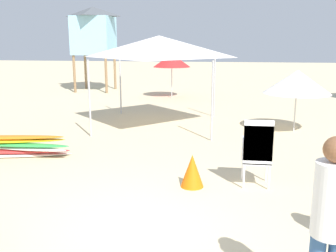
{
  "coord_description": "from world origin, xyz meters",
  "views": [
    {
      "loc": [
        1.14,
        -4.65,
        2.49
      ],
      "look_at": [
        0.24,
        2.01,
        0.98
      ],
      "focal_mm": 41.13,
      "sensor_mm": 36.0,
      "label": 1
    }
  ],
  "objects_px": {
    "stacked_plastic_chairs": "(257,148)",
    "popup_canopy": "(159,47)",
    "lifeguard_tower": "(94,31)",
    "beach_umbrella_far": "(172,60)",
    "traffic_cone_near": "(192,171)",
    "surfboard_pile": "(13,146)",
    "beach_umbrella_left": "(297,82)",
    "lifeguard_near_center": "(330,219)"
  },
  "relations": [
    {
      "from": "stacked_plastic_chairs",
      "to": "surfboard_pile",
      "type": "distance_m",
      "value": 5.19
    },
    {
      "from": "stacked_plastic_chairs",
      "to": "lifeguard_near_center",
      "type": "distance_m",
      "value": 3.24
    },
    {
      "from": "traffic_cone_near",
      "to": "lifeguard_near_center",
      "type": "bearing_deg",
      "value": -65.53
    },
    {
      "from": "popup_canopy",
      "to": "traffic_cone_near",
      "type": "relative_size",
      "value": 5.58
    },
    {
      "from": "stacked_plastic_chairs",
      "to": "surfboard_pile",
      "type": "relative_size",
      "value": 0.46
    },
    {
      "from": "beach_umbrella_left",
      "to": "lifeguard_near_center",
      "type": "bearing_deg",
      "value": -98.24
    },
    {
      "from": "beach_umbrella_left",
      "to": "beach_umbrella_far",
      "type": "distance_m",
      "value": 7.24
    },
    {
      "from": "stacked_plastic_chairs",
      "to": "surfboard_pile",
      "type": "height_order",
      "value": "stacked_plastic_chairs"
    },
    {
      "from": "lifeguard_tower",
      "to": "traffic_cone_near",
      "type": "bearing_deg",
      "value": -64.94
    },
    {
      "from": "beach_umbrella_far",
      "to": "lifeguard_near_center",
      "type": "bearing_deg",
      "value": -77.2
    },
    {
      "from": "surfboard_pile",
      "to": "stacked_plastic_chairs",
      "type": "bearing_deg",
      "value": -11.89
    },
    {
      "from": "popup_canopy",
      "to": "beach_umbrella_far",
      "type": "xyz_separation_m",
      "value": [
        -0.34,
        5.66,
        -0.68
      ]
    },
    {
      "from": "stacked_plastic_chairs",
      "to": "beach_umbrella_far",
      "type": "height_order",
      "value": "beach_umbrella_far"
    },
    {
      "from": "lifeguard_near_center",
      "to": "popup_canopy",
      "type": "xyz_separation_m",
      "value": [
        -2.72,
        7.83,
        1.31
      ]
    },
    {
      "from": "lifeguard_near_center",
      "to": "lifeguard_tower",
      "type": "xyz_separation_m",
      "value": [
        -7.09,
        15.25,
        1.92
      ]
    },
    {
      "from": "lifeguard_tower",
      "to": "beach_umbrella_left",
      "type": "distance_m",
      "value": 11.33
    },
    {
      "from": "traffic_cone_near",
      "to": "stacked_plastic_chairs",
      "type": "bearing_deg",
      "value": 7.21
    },
    {
      "from": "popup_canopy",
      "to": "traffic_cone_near",
      "type": "xyz_separation_m",
      "value": [
        1.32,
        -4.75,
        -2.01
      ]
    },
    {
      "from": "beach_umbrella_left",
      "to": "traffic_cone_near",
      "type": "relative_size",
      "value": 3.16
    },
    {
      "from": "lifeguard_near_center",
      "to": "surfboard_pile",
      "type": "bearing_deg",
      "value": 141.45
    },
    {
      "from": "surfboard_pile",
      "to": "lifeguard_tower",
      "type": "height_order",
      "value": "lifeguard_tower"
    },
    {
      "from": "beach_umbrella_left",
      "to": "traffic_cone_near",
      "type": "distance_m",
      "value": 5.25
    },
    {
      "from": "surfboard_pile",
      "to": "traffic_cone_near",
      "type": "distance_m",
      "value": 4.15
    },
    {
      "from": "surfboard_pile",
      "to": "beach_umbrella_far",
      "type": "relative_size",
      "value": 1.38
    },
    {
      "from": "beach_umbrella_far",
      "to": "traffic_cone_near",
      "type": "distance_m",
      "value": 10.62
    },
    {
      "from": "lifeguard_tower",
      "to": "beach_umbrella_far",
      "type": "height_order",
      "value": "lifeguard_tower"
    },
    {
      "from": "lifeguard_tower",
      "to": "beach_umbrella_far",
      "type": "bearing_deg",
      "value": -23.6
    },
    {
      "from": "traffic_cone_near",
      "to": "popup_canopy",
      "type": "bearing_deg",
      "value": 105.54
    },
    {
      "from": "surfboard_pile",
      "to": "beach_umbrella_left",
      "type": "bearing_deg",
      "value": 26.92
    },
    {
      "from": "stacked_plastic_chairs",
      "to": "popup_canopy",
      "type": "height_order",
      "value": "popup_canopy"
    },
    {
      "from": "lifeguard_near_center",
      "to": "beach_umbrella_far",
      "type": "distance_m",
      "value": 13.84
    },
    {
      "from": "stacked_plastic_chairs",
      "to": "popup_canopy",
      "type": "relative_size",
      "value": 0.38
    },
    {
      "from": "surfboard_pile",
      "to": "lifeguard_tower",
      "type": "relative_size",
      "value": 0.65
    },
    {
      "from": "traffic_cone_near",
      "to": "lifeguard_tower",
      "type": "bearing_deg",
      "value": 115.06
    },
    {
      "from": "popup_canopy",
      "to": "lifeguard_tower",
      "type": "distance_m",
      "value": 8.63
    },
    {
      "from": "stacked_plastic_chairs",
      "to": "beach_umbrella_left",
      "type": "distance_m",
      "value": 4.62
    },
    {
      "from": "beach_umbrella_far",
      "to": "traffic_cone_near",
      "type": "height_order",
      "value": "beach_umbrella_far"
    },
    {
      "from": "popup_canopy",
      "to": "surfboard_pile",
      "type": "bearing_deg",
      "value": -126.74
    },
    {
      "from": "beach_umbrella_left",
      "to": "beach_umbrella_far",
      "type": "bearing_deg",
      "value": 125.08
    },
    {
      "from": "stacked_plastic_chairs",
      "to": "traffic_cone_near",
      "type": "relative_size",
      "value": 2.1
    },
    {
      "from": "lifeguard_near_center",
      "to": "beach_umbrella_left",
      "type": "bearing_deg",
      "value": 81.76
    },
    {
      "from": "lifeguard_tower",
      "to": "beach_umbrella_far",
      "type": "xyz_separation_m",
      "value": [
        4.03,
        -1.76,
        -1.3
      ]
    }
  ]
}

